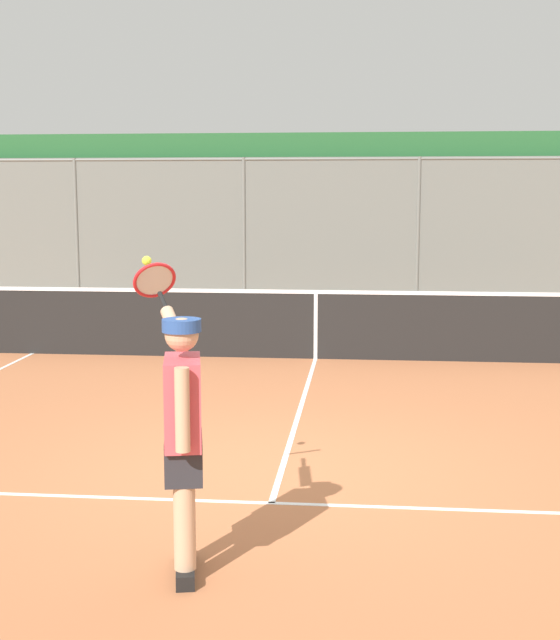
{
  "coord_description": "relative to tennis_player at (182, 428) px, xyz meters",
  "views": [
    {
      "loc": [
        -0.67,
        6.85,
        2.28
      ],
      "look_at": [
        0.16,
        -1.51,
        1.05
      ],
      "focal_mm": 48.7,
      "sensor_mm": 36.0,
      "label": 1
    }
  ],
  "objects": [
    {
      "name": "ground_plane",
      "position": [
        -0.4,
        -1.94,
        -0.91
      ],
      "size": [
        60.0,
        60.0,
        0.0
      ],
      "primitive_type": "plane",
      "color": "#B76B42"
    },
    {
      "name": "fence_backdrop",
      "position": [
        -0.4,
        -12.27,
        0.79
      ],
      "size": [
        19.51,
        1.37,
        3.42
      ],
      "color": "slate",
      "rests_on": "ground"
    },
    {
      "name": "court_line_markings",
      "position": [
        -0.4,
        -0.96,
        -0.9
      ],
      "size": [
        8.19,
        10.4,
        0.01
      ],
      "color": "white",
      "rests_on": "ground"
    },
    {
      "name": "tennis_player",
      "position": [
        0.0,
        0.0,
        0.0
      ],
      "size": [
        0.66,
        1.27,
        1.86
      ],
      "rotation": [
        0.0,
        0.0,
        -1.37
      ],
      "color": "black",
      "rests_on": "ground"
    },
    {
      "name": "tennis_net",
      "position": [
        -0.4,
        -6.93,
        -0.41
      ],
      "size": [
        10.53,
        0.09,
        1.07
      ],
      "color": "#2D2D2D",
      "rests_on": "ground"
    }
  ]
}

